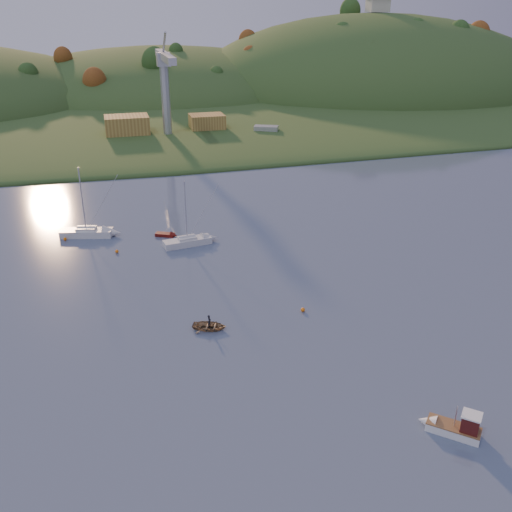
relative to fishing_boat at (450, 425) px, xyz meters
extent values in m
plane|color=#37415A|center=(-11.82, -5.23, -0.73)|extent=(500.00, 500.00, 0.00)
cube|color=#2B471C|center=(-11.82, 224.77, -0.73)|extent=(620.00, 220.00, 1.50)
ellipsoid|color=#2B471C|center=(-11.82, 159.77, -0.73)|extent=(640.00, 150.00, 7.00)
ellipsoid|color=#2B471C|center=(-1.82, 204.77, -0.73)|extent=(140.00, 120.00, 36.00)
ellipsoid|color=#2B471C|center=(83.18, 189.77, -0.73)|extent=(150.00, 130.00, 60.00)
cube|color=beige|center=(83.18, 189.77, 31.77)|extent=(8.00, 6.00, 5.00)
cube|color=slate|center=(-6.82, 116.77, 0.47)|extent=(42.00, 16.00, 2.40)
cube|color=olive|center=(-19.82, 117.77, 4.07)|extent=(11.00, 8.00, 4.80)
cube|color=olive|center=(1.18, 118.77, 3.67)|extent=(9.00, 7.00, 4.00)
cylinder|color=#B7B7BC|center=(-9.82, 114.77, 10.67)|extent=(2.20, 2.20, 18.00)
cube|color=#B7B7BC|center=(-9.82, 114.77, 20.17)|extent=(3.20, 3.20, 3.20)
cube|color=#B7B7BC|center=(-9.82, 105.77, 21.17)|extent=(1.80, 18.00, 1.60)
cube|color=#B7B7BC|center=(-9.82, 119.77, 21.17)|extent=(1.80, 10.00, 1.60)
cube|color=white|center=(0.25, -0.23, -0.34)|extent=(4.33, 4.18, 0.80)
cone|color=white|center=(-1.38, 1.28, -0.34)|extent=(2.22, 2.22, 1.59)
cube|color=brown|center=(0.25, -0.23, 0.08)|extent=(4.37, 4.21, 0.11)
cube|color=#491311|center=(1.16, -1.07, 0.86)|extent=(1.94, 1.94, 1.59)
cube|color=white|center=(1.16, -1.07, 1.70)|extent=(2.19, 2.19, 0.13)
cylinder|color=silver|center=(0.25, -0.23, 1.13)|extent=(0.10, 0.10, 2.13)
cube|color=silver|center=(-15.36, 46.81, -0.24)|extent=(7.50, 3.29, 1.00)
cube|color=silver|center=(-15.36, 46.81, 0.31)|extent=(2.94, 2.04, 0.63)
cylinder|color=silver|center=(-15.36, 46.81, 4.79)|extent=(0.18, 0.18, 9.05)
cylinder|color=silver|center=(-15.36, 46.81, 0.56)|extent=(2.88, 0.58, 0.12)
cylinder|color=silver|center=(-15.36, 46.81, 0.66)|extent=(2.56, 0.76, 0.36)
cube|color=silver|center=(-30.14, 54.49, -0.18)|extent=(8.35, 4.26, 1.10)
cube|color=silver|center=(-30.14, 54.49, 0.42)|extent=(3.35, 2.47, 0.70)
cylinder|color=silver|center=(-30.14, 54.49, 5.37)|extent=(0.18, 0.18, 10.01)
cylinder|color=silver|center=(-30.14, 54.49, 0.67)|extent=(3.14, 0.89, 0.12)
cylinder|color=silver|center=(-30.14, 54.49, 0.77)|extent=(2.81, 1.03, 0.36)
imported|color=#917550|center=(-16.68, 21.97, -0.34)|extent=(4.56, 3.94, 0.79)
imported|color=black|center=(-16.68, 21.97, 0.03)|extent=(0.55, 0.66, 1.53)
cube|color=#520F0B|center=(-18.23, 51.34, -0.49)|extent=(3.19, 2.36, 0.49)
cone|color=#520F0B|center=(-16.90, 50.69, -0.49)|extent=(1.45, 1.52, 1.19)
cube|color=#4F5768|center=(15.93, 112.77, 0.21)|extent=(15.57, 10.71, 1.89)
cube|color=#B7B7BC|center=(15.93, 112.77, 1.79)|extent=(7.03, 5.41, 2.52)
sphere|color=orange|center=(-5.18, 23.00, -0.48)|extent=(0.50, 0.50, 0.50)
sphere|color=orange|center=(-33.40, 53.48, -0.48)|extent=(0.50, 0.50, 0.50)
sphere|color=orange|center=(-25.86, 46.56, -0.48)|extent=(0.50, 0.50, 0.50)
camera|label=1|loc=(-25.97, -32.87, 33.08)|focal=40.00mm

